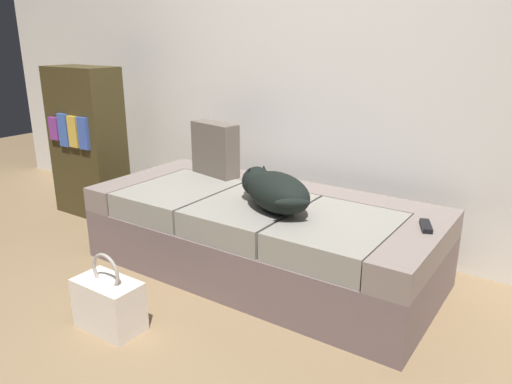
{
  "coord_description": "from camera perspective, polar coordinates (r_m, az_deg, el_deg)",
  "views": [
    {
      "loc": [
        1.44,
        -1.06,
        1.31
      ],
      "look_at": [
        0.0,
        1.06,
        0.49
      ],
      "focal_mm": 34.41,
      "sensor_mm": 36.0,
      "label": 1
    }
  ],
  "objects": [
    {
      "name": "dog_dark",
      "position": [
        2.55,
        2.09,
        0.2
      ],
      "size": [
        0.57,
        0.41,
        0.2
      ],
      "color": "black",
      "rests_on": "couch"
    },
    {
      "name": "throw_pillow",
      "position": [
        3.18,
        -4.78,
        4.99
      ],
      "size": [
        0.36,
        0.18,
        0.34
      ],
      "primitive_type": "cube",
      "rotation": [
        0.0,
        0.0,
        -0.2
      ],
      "color": "#675A4F",
      "rests_on": "couch"
    },
    {
      "name": "ground_plane",
      "position": [
        2.22,
        -16.52,
        -19.36
      ],
      "size": [
        10.0,
        10.0,
        0.0
      ],
      "primitive_type": "plane",
      "color": "#8A6F4E"
    },
    {
      "name": "couch",
      "position": [
        2.82,
        0.59,
        -5.01
      ],
      "size": [
        1.97,
        0.88,
        0.44
      ],
      "color": "#6D5B5B",
      "rests_on": "ground"
    },
    {
      "name": "handbag",
      "position": [
        2.43,
        -16.73,
        -12.28
      ],
      "size": [
        0.32,
        0.18,
        0.38
      ],
      "color": "silver",
      "rests_on": "ground"
    },
    {
      "name": "tv_remote",
      "position": [
        2.45,
        19.15,
        -3.75
      ],
      "size": [
        0.1,
        0.16,
        0.02
      ],
      "primitive_type": "cube",
      "rotation": [
        0.0,
        0.0,
        0.4
      ],
      "color": "black",
      "rests_on": "couch"
    },
    {
      "name": "back_wall",
      "position": [
        3.18,
        7.75,
        19.23
      ],
      "size": [
        6.4,
        0.1,
        2.8
      ],
      "primitive_type": "cube",
      "color": "silver",
      "rests_on": "ground"
    },
    {
      "name": "bookshelf",
      "position": [
        3.87,
        -19.0,
        5.49
      ],
      "size": [
        0.56,
        0.3,
        1.1
      ],
      "color": "#3F351A",
      "rests_on": "ground"
    }
  ]
}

